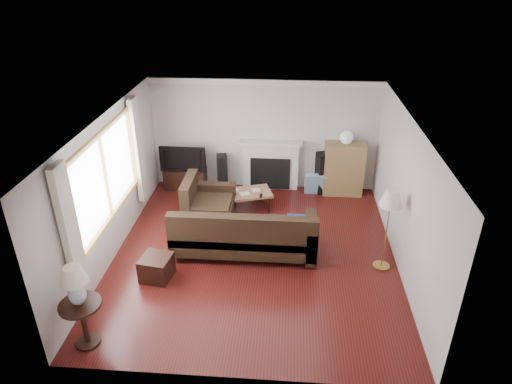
# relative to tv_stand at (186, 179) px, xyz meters

# --- Properties ---
(room) EXTENTS (5.10, 5.60, 2.54)m
(room) POSITION_rel_tv_stand_xyz_m (1.79, -2.50, 1.02)
(room) COLOR #4E1411
(room) RESTS_ON ground
(window) EXTENTS (0.12, 2.74, 1.54)m
(window) POSITION_rel_tv_stand_xyz_m (-0.66, -2.70, 1.32)
(window) COLOR olive
(window) RESTS_ON room
(curtain_near) EXTENTS (0.10, 0.35, 2.10)m
(curtain_near) POSITION_rel_tv_stand_xyz_m (-0.61, -4.22, 1.17)
(curtain_near) COLOR silver
(curtain_near) RESTS_ON room
(curtain_far) EXTENTS (0.10, 0.35, 2.10)m
(curtain_far) POSITION_rel_tv_stand_xyz_m (-0.61, -1.18, 1.17)
(curtain_far) COLOR silver
(curtain_far) RESTS_ON room
(fireplace) EXTENTS (1.40, 0.26, 1.15)m
(fireplace) POSITION_rel_tv_stand_xyz_m (1.94, 0.14, 0.34)
(fireplace) COLOR white
(fireplace) RESTS_ON room
(tv_stand) EXTENTS (0.94, 0.42, 0.47)m
(tv_stand) POSITION_rel_tv_stand_xyz_m (0.00, 0.00, 0.00)
(tv_stand) COLOR black
(tv_stand) RESTS_ON ground
(television) EXTENTS (1.03, 0.14, 0.60)m
(television) POSITION_rel_tv_stand_xyz_m (0.00, 0.00, 0.53)
(television) COLOR black
(television) RESTS_ON tv_stand
(speaker_left) EXTENTS (0.28, 0.32, 0.82)m
(speaker_left) POSITION_rel_tv_stand_xyz_m (0.85, 0.05, 0.18)
(speaker_left) COLOR black
(speaker_left) RESTS_ON ground
(speaker_right) EXTENTS (0.34, 0.38, 0.94)m
(speaker_right) POSITION_rel_tv_stand_xyz_m (3.11, 0.03, 0.24)
(speaker_right) COLOR black
(speaker_right) RESTS_ON ground
(bookshelf) EXTENTS (0.87, 0.41, 1.19)m
(bookshelf) POSITION_rel_tv_stand_xyz_m (3.57, 0.01, 0.36)
(bookshelf) COLOR olive
(bookshelf) RESTS_ON ground
(globe_lamp) EXTENTS (0.28, 0.28, 0.28)m
(globe_lamp) POSITION_rel_tv_stand_xyz_m (3.57, 0.01, 1.10)
(globe_lamp) COLOR white
(globe_lamp) RESTS_ON bookshelf
(sectional_sofa) EXTENTS (2.77, 2.02, 0.89)m
(sectional_sofa) POSITION_rel_tv_stand_xyz_m (1.61, -2.45, 0.21)
(sectional_sofa) COLOR black
(sectional_sofa) RESTS_ON ground
(coffee_table) EXTENTS (1.21, 0.89, 0.42)m
(coffee_table) POSITION_rel_tv_stand_xyz_m (1.47, -0.93, -0.02)
(coffee_table) COLOR #976648
(coffee_table) RESTS_ON ground
(footstool) EXTENTS (0.54, 0.54, 0.40)m
(footstool) POSITION_rel_tv_stand_xyz_m (0.22, -3.31, -0.03)
(footstool) COLOR black
(footstool) RESTS_ON ground
(floor_lamp) EXTENTS (0.48, 0.48, 1.48)m
(floor_lamp) POSITION_rel_tv_stand_xyz_m (4.01, -2.72, 0.51)
(floor_lamp) COLOR #B1863D
(floor_lamp) RESTS_ON ground
(side_table) EXTENTS (0.56, 0.56, 0.70)m
(side_table) POSITION_rel_tv_stand_xyz_m (-0.36, -4.81, 0.12)
(side_table) COLOR black
(side_table) RESTS_ON ground
(table_lamp) EXTENTS (0.36, 0.36, 0.59)m
(table_lamp) POSITION_rel_tv_stand_xyz_m (-0.36, -4.81, 0.76)
(table_lamp) COLOR silver
(table_lamp) RESTS_ON side_table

